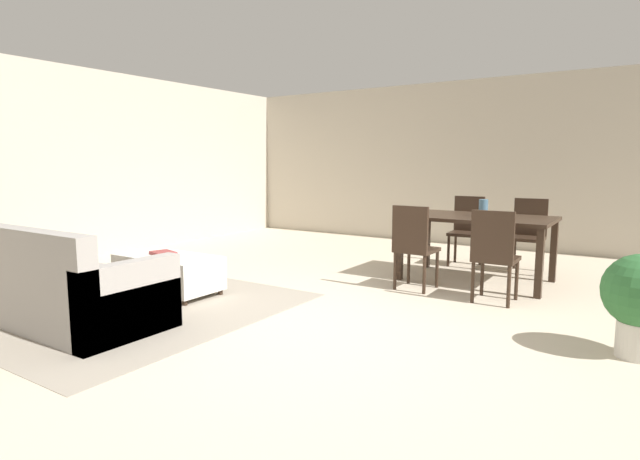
{
  "coord_description": "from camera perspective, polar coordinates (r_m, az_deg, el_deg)",
  "views": [
    {
      "loc": [
        2.38,
        -3.43,
        1.37
      ],
      "look_at": [
        -0.86,
        1.5,
        0.59
      ],
      "focal_mm": 28.57,
      "sensor_mm": 36.0,
      "label": 1
    }
  ],
  "objects": [
    {
      "name": "ground_plane",
      "position": [
        4.39,
        -1.42,
        -10.62
      ],
      "size": [
        10.8,
        10.8,
        0.0
      ],
      "primitive_type": "plane",
      "color": "beige"
    },
    {
      "name": "wall_back",
      "position": [
        8.76,
        17.69,
        7.08
      ],
      "size": [
        9.0,
        0.12,
        2.7
      ],
      "primitive_type": "cube",
      "color": "#BCB2A0",
      "rests_on": "ground_plane"
    },
    {
      "name": "wall_left",
      "position": [
        7.92,
        -27.15,
        6.59
      ],
      "size": [
        0.12,
        11.0,
        2.7
      ],
      "primitive_type": "cube",
      "color": "#BCB2A0",
      "rests_on": "ground_plane"
    },
    {
      "name": "area_rug",
      "position": [
        5.39,
        -21.65,
        -7.68
      ],
      "size": [
        3.0,
        2.8,
        0.01
      ],
      "primitive_type": "cube",
      "color": "gray",
      "rests_on": "ground_plane"
    },
    {
      "name": "couch",
      "position": [
        5.07,
        -27.99,
        -5.66
      ],
      "size": [
        2.23,
        0.9,
        0.86
      ],
      "color": "gray",
      "rests_on": "ground_plane"
    },
    {
      "name": "ottoman_table",
      "position": [
        5.61,
        -16.61,
        -4.47
      ],
      "size": [
        1.12,
        0.58,
        0.41
      ],
      "color": "silver",
      "rests_on": "ground_plane"
    },
    {
      "name": "dining_table",
      "position": [
        6.14,
        17.16,
        0.69
      ],
      "size": [
        1.65,
        0.97,
        0.76
      ],
      "color": "#332319",
      "rests_on": "ground_plane"
    },
    {
      "name": "dining_chair_near_left",
      "position": [
        5.54,
        10.43,
        -1.4
      ],
      "size": [
        0.41,
        0.41,
        0.92
      ],
      "color": "#332319",
      "rests_on": "ground_plane"
    },
    {
      "name": "dining_chair_near_right",
      "position": [
        5.21,
        18.92,
        -2.25
      ],
      "size": [
        0.4,
        0.4,
        0.92
      ],
      "color": "#332319",
      "rests_on": "ground_plane"
    },
    {
      "name": "dining_chair_far_left",
      "position": [
        7.11,
        16.15,
        0.39
      ],
      "size": [
        0.42,
        0.42,
        0.92
      ],
      "color": "#332319",
      "rests_on": "ground_plane"
    },
    {
      "name": "dining_chair_far_right",
      "position": [
        6.92,
        22.34,
        -0.07
      ],
      "size": [
        0.42,
        0.42,
        0.92
      ],
      "color": "#332319",
      "rests_on": "ground_plane"
    },
    {
      "name": "vase_centerpiece",
      "position": [
        6.08,
        17.82,
        2.36
      ],
      "size": [
        0.1,
        0.1,
        0.2
      ],
      "primitive_type": "cylinder",
      "color": "slate",
      "rests_on": "dining_table"
    },
    {
      "name": "book_on_ottoman",
      "position": [
        5.63,
        -17.17,
        -2.48
      ],
      "size": [
        0.3,
        0.26,
        0.03
      ],
      "primitive_type": "cube",
      "rotation": [
        0.0,
        0.0,
        -0.26
      ],
      "color": "maroon",
      "rests_on": "ottoman_table"
    }
  ]
}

